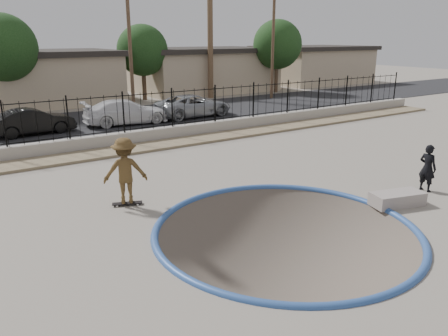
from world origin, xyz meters
name	(u,v)px	position (x,y,z in m)	size (l,w,h in m)	color
ground	(115,159)	(0.00, 12.00, -1.10)	(120.00, 120.00, 2.20)	gray
bowl_pit	(286,230)	(0.00, -1.00, 0.00)	(6.84, 6.84, 1.80)	brown
coping_ring	(286,230)	(0.00, -1.00, 0.00)	(7.04, 7.04, 0.20)	#2E5397
rock_strip	(135,149)	(0.00, 9.20, 0.06)	(42.00, 1.60, 0.11)	#927F5F
retaining_wall	(125,139)	(0.00, 10.30, 0.30)	(42.00, 0.45, 0.60)	gray
fence	(124,113)	(0.00, 10.30, 1.50)	(40.00, 0.04, 1.80)	black
street	(83,122)	(0.00, 17.00, 0.02)	(90.00, 8.00, 0.04)	black
house_center	(44,77)	(0.00, 26.50, 1.97)	(10.60, 8.60, 3.90)	tan
house_east	(203,69)	(14.00, 26.50, 1.97)	(12.60, 8.60, 3.90)	tan
house_east_far	(313,64)	(28.00, 26.50, 1.97)	(11.60, 8.60, 3.90)	tan
palm_right	(210,4)	(12.00, 22.00, 7.33)	(2.30, 2.30, 10.30)	brown
utility_pole_mid	(129,35)	(4.00, 19.00, 4.96)	(1.70, 0.24, 9.50)	#473323
utility_pole_right	(273,39)	(16.00, 19.00, 4.70)	(1.70, 0.24, 9.00)	#473323
street_tree_left	(2,48)	(-3.00, 23.00, 4.19)	(4.32, 4.32, 6.36)	#473323
street_tree_mid	(142,50)	(7.00, 24.00, 3.84)	(3.96, 3.96, 5.83)	#473323
street_tree_right	(277,45)	(19.00, 22.00, 4.19)	(4.32, 4.32, 6.36)	#473323
skater	(125,174)	(-2.80, 3.00, 0.99)	(1.28, 0.74, 1.99)	brown
skateboard	(127,203)	(-2.80, 3.00, 0.06)	(0.91, 0.53, 0.08)	black
videographer	(427,168)	(5.89, -1.20, 0.78)	(0.57, 0.37, 1.56)	black
concrete_ledge	(397,199)	(4.00, -1.49, 0.20)	(1.60, 0.70, 0.40)	gray
car_b	(33,121)	(-3.11, 15.00, 0.70)	(1.41, 4.04, 1.33)	black
car_c	(126,112)	(1.92, 15.00, 0.74)	(1.96, 4.83, 1.40)	silver
car_d	(193,105)	(6.37, 15.00, 0.73)	(2.29, 4.97, 1.38)	#92959A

